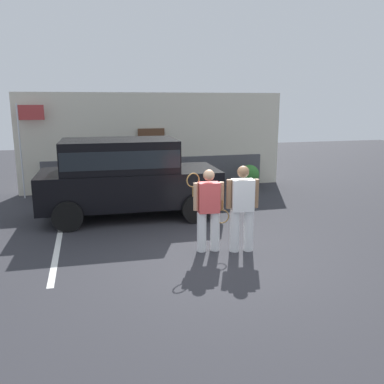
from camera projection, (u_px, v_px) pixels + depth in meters
The scene contains 8 objects.
ground_plane at pixel (213, 256), 8.08m from camera, with size 40.00×40.00×0.00m, color #2D2D33.
parking_stripe_0 at pixel (58, 244), 8.75m from camera, with size 0.12×4.40×0.01m, color silver.
house_frontage at pixel (156, 144), 14.03m from camera, with size 9.08×0.40×3.28m.
parked_suv at pixel (126, 174), 10.59m from camera, with size 4.66×2.28×2.05m.
tennis_player_man at pixel (208, 209), 8.18m from camera, with size 0.76×0.29×1.69m.
tennis_player_woman at pixel (242, 208), 8.17m from camera, with size 0.90×0.33×1.77m.
potted_plant_by_porch at pixel (250, 176), 13.96m from camera, with size 0.66×0.66×0.87m.
flag_pole at pixel (26, 133), 12.46m from camera, with size 0.80×0.06×2.94m.
Camera 1 is at (-2.32, -7.25, 3.02)m, focal length 38.01 mm.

